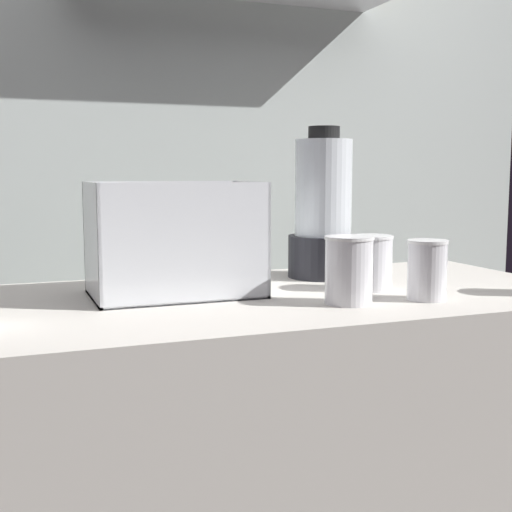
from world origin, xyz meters
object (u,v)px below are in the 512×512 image
object	(u,v)px
carrot_display_bin	(172,260)
juice_cup_orange_right	(427,273)
juice_cup_mango_left	(349,274)
juice_cup_carrot_middle	(371,266)
blender_pitcher	(323,214)

from	to	relation	value
carrot_display_bin	juice_cup_orange_right	world-z (taller)	carrot_display_bin
juice_cup_mango_left	juice_cup_carrot_middle	xyz separation A→B (m)	(0.12, 0.12, -0.01)
juice_cup_carrot_middle	juice_cup_orange_right	xyz separation A→B (m)	(0.04, -0.14, 0.00)
carrot_display_bin	juice_cup_carrot_middle	world-z (taller)	carrot_display_bin
blender_pitcher	juice_cup_carrot_middle	size ratio (longest dim) A/B	3.06
carrot_display_bin	blender_pitcher	world-z (taller)	blender_pitcher
blender_pitcher	juice_cup_mango_left	bearing A→B (deg)	-107.90
carrot_display_bin	blender_pitcher	distance (m)	0.42
carrot_display_bin	juice_cup_orange_right	size ratio (longest dim) A/B	2.83
juice_cup_mango_left	juice_cup_orange_right	size ratio (longest dim) A/B	1.10
blender_pitcher	juice_cup_orange_right	bearing A→B (deg)	-79.70
carrot_display_bin	juice_cup_carrot_middle	distance (m)	0.42
juice_cup_mango_left	juice_cup_carrot_middle	bearing A→B (deg)	45.38
blender_pitcher	juice_cup_orange_right	xyz separation A→B (m)	(0.06, -0.34, -0.10)
juice_cup_carrot_middle	juice_cup_orange_right	bearing A→B (deg)	-73.07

